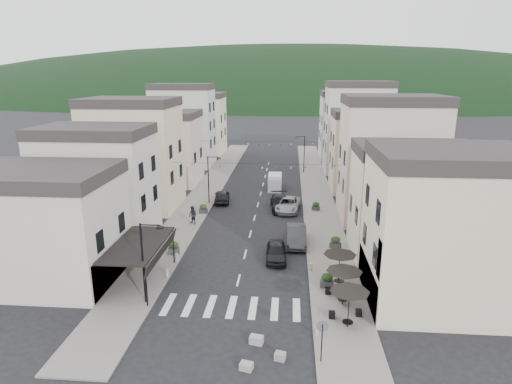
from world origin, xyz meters
TOP-DOWN VIEW (x-y plane):
  - ground at (0.00, 0.00)m, footprint 700.00×700.00m
  - sidewalk_left at (-7.50, 32.00)m, footprint 4.00×76.00m
  - sidewalk_right at (7.50, 32.00)m, footprint 4.00×76.00m
  - hill_backdrop at (0.00, 300.00)m, footprint 640.00×360.00m
  - boutique_building at (-15.50, 5.00)m, footprint 12.00×8.00m
  - bistro_building at (14.50, 4.00)m, footprint 10.00×8.00m
  - boutique_awning at (-7.25, 5.00)m, footprint 3.77×7.50m
  - buildings_row_left at (-14.50, 37.75)m, footprint 10.20×54.16m
  - buildings_row_right at (14.50, 36.59)m, footprint 10.20×54.16m
  - cafe_terrace at (7.70, 2.80)m, footprint 2.50×8.10m
  - streetlamp_left_near at (-5.82, 2.00)m, footprint 1.70×0.56m
  - streetlamp_left_far at (-5.82, 26.00)m, footprint 1.70×0.56m
  - streetlamp_right_far at (5.82, 44.00)m, footprint 1.70×0.56m
  - traffic_sign at (5.80, -3.50)m, footprint 0.70×0.07m
  - bollards at (0.00, 5.50)m, footprint 11.66×10.26m
  - bunting_near at (0.00, 22.00)m, footprint 19.00×0.28m
  - bunting_far at (0.00, 38.00)m, footprint 19.00×0.28m
  - parked_car_a at (2.80, 10.10)m, footprint 1.93×4.37m
  - parked_car_b at (4.60, 13.85)m, footprint 1.82×5.17m
  - parked_car_c at (3.73, 23.97)m, footprint 3.18×5.83m
  - parked_car_d at (2.81, 24.46)m, footprint 2.78×5.70m
  - parked_car_e at (-4.60, 26.81)m, footprint 2.40×4.76m
  - delivery_van at (1.80, 33.63)m, footprint 1.91×4.67m
  - pedestrian_a at (-8.34, 11.09)m, footprint 0.74×0.54m
  - pedestrian_b at (-6.34, 18.11)m, footprint 1.21×1.14m
  - concrete_block_a at (2.05, -2.01)m, footprint 0.89×0.66m
  - concrete_block_b at (3.51, -3.41)m, footprint 0.70×0.59m
  - concrete_block_c at (1.69, -4.37)m, footprint 0.81×0.67m
  - planter_la at (-6.37, 10.47)m, footprint 1.13×0.84m
  - planter_lb at (-6.00, 21.94)m, footprint 0.98×0.58m
  - planter_ra at (6.79, 5.22)m, footprint 1.04×0.62m
  - planter_rb at (8.18, 12.86)m, footprint 1.12×0.83m
  - planter_rc at (6.99, 24.09)m, footprint 0.97×0.66m

SIDE VIEW (x-z plane):
  - ground at x=0.00m, z-range 0.00..0.00m
  - hill_backdrop at x=0.00m, z-range -35.00..35.00m
  - sidewalk_left at x=-7.50m, z-range 0.00..0.12m
  - sidewalk_right at x=7.50m, z-range 0.00..0.12m
  - concrete_block_c at x=1.69m, z-range 0.00..0.40m
  - concrete_block_b at x=3.51m, z-range 0.00..0.45m
  - concrete_block_a at x=2.05m, z-range 0.00..0.50m
  - bollards at x=0.00m, z-range 0.12..0.72m
  - planter_rc at x=6.99m, z-range 0.11..1.11m
  - planter_lb at x=-6.00m, z-range 0.10..1.17m
  - planter_rb at x=8.18m, z-range 0.10..1.22m
  - planter_ra at x=6.79m, z-range 0.10..1.23m
  - planter_la at x=-6.37m, z-range 0.10..1.23m
  - parked_car_a at x=2.80m, z-range 0.00..1.46m
  - parked_car_c at x=3.73m, z-range 0.00..1.55m
  - parked_car_e at x=-4.60m, z-range 0.00..1.56m
  - parked_car_d at x=2.81m, z-range 0.00..1.60m
  - parked_car_b at x=4.60m, z-range 0.00..1.70m
  - pedestrian_a at x=-8.34m, z-range 0.12..1.99m
  - delivery_van at x=1.80m, z-range -0.02..2.20m
  - pedestrian_b at x=-6.34m, z-range 0.12..2.10m
  - traffic_sign at x=5.80m, z-range 0.58..3.28m
  - cafe_terrace at x=7.70m, z-range 1.09..3.62m
  - boutique_awning at x=-7.25m, z-range 1.48..4.75m
  - streetlamp_left_near at x=-5.82m, z-range 0.70..6.70m
  - streetlamp_left_far at x=-5.82m, z-range 0.70..6.70m
  - streetlamp_right_far at x=5.82m, z-range 0.70..6.70m
  - boutique_building at x=-15.50m, z-range 0.00..8.00m
  - bistro_building at x=14.50m, z-range 0.00..10.00m
  - bunting_near at x=0.00m, z-range 5.34..5.96m
  - bunting_far at x=0.00m, z-range 5.34..5.96m
  - buildings_row_left at x=-14.50m, z-range -0.88..13.12m
  - buildings_row_right at x=14.50m, z-range -0.93..13.57m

